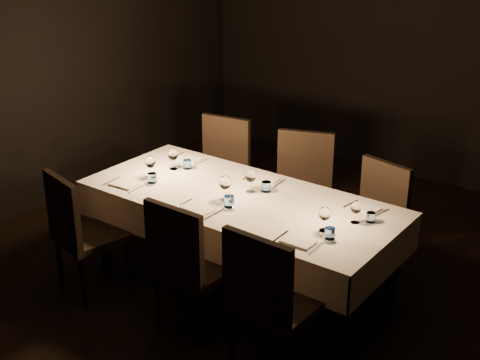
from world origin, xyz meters
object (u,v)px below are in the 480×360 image
Objects in this scene: chair_near_center at (187,262)px; chair_far_left at (220,168)px; chair_near_left at (80,228)px; chair_far_right at (374,216)px; chair_near_right at (269,298)px; chair_far_center at (302,187)px; dining_table at (240,205)px.

chair_far_left is (-0.92, 1.54, -0.00)m from chair_near_center.
chair_far_left is (0.10, 1.62, 0.01)m from chair_near_left.
chair_near_center is 1.65m from chair_far_right.
chair_near_right is 1.82m from chair_far_center.
chair_far_center reaches higher than chair_far_right.
chair_near_center is at bearing -102.68° from chair_far_right.
dining_table is 2.60× the size of chair_far_right.
chair_far_center reaches higher than chair_near_left.
chair_near_center is 0.73m from chair_near_right.
dining_table is 1.25m from chair_near_left.
chair_near_center is at bearing -68.07° from chair_far_left.
chair_far_center is 1.07× the size of chair_far_right.
chair_near_center is 1.00× the size of chair_far_left.
chair_near_center is at bearing -109.01° from chair_far_center.
dining_table is 0.77m from chair_near_center.
chair_near_center is at bearing -161.74° from chair_near_left.
chair_near_right is at bearing -85.44° from chair_far_center.
chair_near_right is 1.02× the size of chair_far_center.
chair_far_center is (0.05, 0.84, -0.12)m from dining_table.
chair_far_left is at bearing 162.69° from chair_far_center.
chair_near_right is 1.03× the size of chair_far_left.
chair_near_right reaches higher than chair_near_left.
chair_near_left is 2.34m from chair_far_right.
chair_far_center reaches higher than chair_far_left.
chair_near_center reaches higher than chair_far_right.
dining_table is 1.10m from chair_far_right.
dining_table is at bearing -124.70° from chair_far_right.
chair_near_center reaches higher than dining_table.
chair_near_right is at bearing -53.01° from chair_far_left.
dining_table is at bearing -82.12° from chair_near_center.
chair_far_right is at bearing -123.98° from chair_near_left.
dining_table is 1.17m from chair_near_right.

